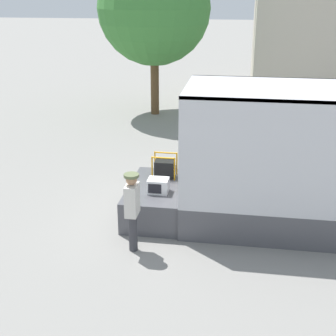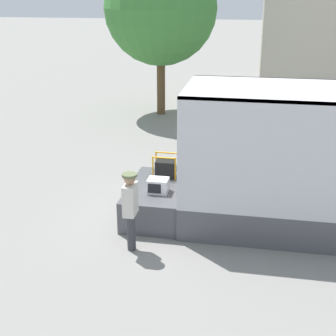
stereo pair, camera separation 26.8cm
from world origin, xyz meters
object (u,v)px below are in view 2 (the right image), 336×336
at_px(worker_person, 130,204).
at_px(street_tree, 161,8).
at_px(microwave, 158,186).
at_px(portable_generator, 166,168).

distance_m(worker_person, street_tree, 12.14).
relative_size(microwave, portable_generator, 0.80).
distance_m(microwave, worker_person, 1.42).
xyz_separation_m(microwave, portable_generator, (0.00, 0.98, 0.06)).
relative_size(microwave, street_tree, 0.07).
bearing_deg(street_tree, worker_person, -81.83).
xyz_separation_m(portable_generator, worker_person, (-0.30, -2.36, 0.09)).
height_order(worker_person, street_tree, street_tree).
bearing_deg(microwave, portable_generator, 89.76).
bearing_deg(worker_person, street_tree, 98.17).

